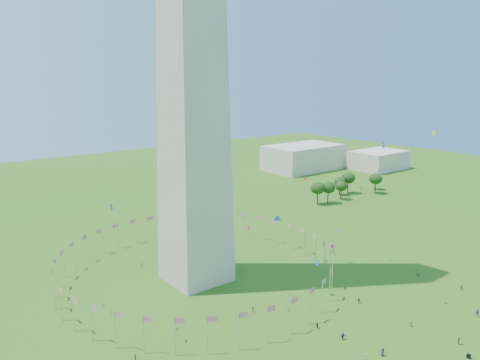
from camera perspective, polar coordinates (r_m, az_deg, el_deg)
name	(u,v)px	position (r m, az deg, el deg)	size (l,w,h in m)	color
ground	(322,353)	(110.93, 10.01, -20.05)	(600.00, 600.00, 0.00)	#2B5714
flag_ring	(196,264)	(142.68, -5.36, -10.20)	(80.24, 80.24, 9.00)	silver
stroller	(469,356)	(118.31, 26.10, -18.70)	(0.67, 0.96, 1.06)	black
gov_building_east_a	(303,157)	(310.01, 7.73, 2.76)	(50.00, 30.00, 16.00)	beige
gov_building_east_b	(378,160)	(322.35, 16.53, 2.37)	(35.00, 25.00, 12.00)	beige
crowd	(365,325)	(121.74, 15.04, -16.69)	(98.83, 68.51, 1.94)	maroon
kites_aloft	(297,218)	(133.22, 6.98, -4.62)	(92.27, 66.09, 40.80)	blue
tree_line_east	(346,187)	(241.42, 12.76, -0.87)	(53.41, 16.00, 11.17)	#274C19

